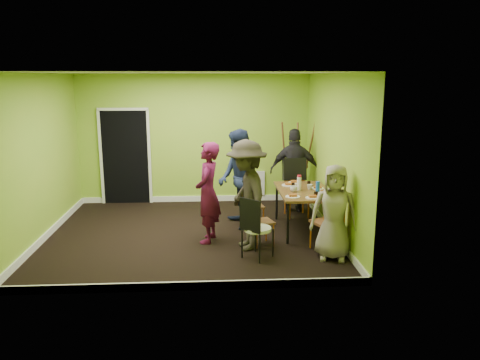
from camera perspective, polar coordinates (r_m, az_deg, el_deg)
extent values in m
plane|color=black|center=(8.41, -5.95, -6.57)|extent=(5.00, 5.00, 0.00)
cube|color=#88BB30|center=(10.28, -5.59, 4.98)|extent=(5.00, 0.04, 2.80)
cube|color=#88BB30|center=(5.86, -7.20, -0.82)|extent=(5.00, 0.04, 2.80)
cube|color=#88BB30|center=(8.56, -23.16, 2.49)|extent=(0.04, 4.50, 2.80)
cube|color=#88BB30|center=(8.32, 11.31, 3.00)|extent=(0.04, 4.50, 2.80)
cube|color=white|center=(7.95, -6.42, 12.87)|extent=(5.00, 4.50, 0.04)
cube|color=black|center=(10.48, -13.79, 2.71)|extent=(1.00, 0.05, 2.04)
cube|color=white|center=(10.46, 1.65, -0.40)|extent=(0.50, 0.04, 0.55)
cylinder|color=black|center=(7.83, 5.87, -5.30)|extent=(0.04, 0.04, 0.71)
cylinder|color=black|center=(7.99, 11.42, -5.12)|extent=(0.04, 0.04, 0.71)
cylinder|color=black|center=(9.14, 4.50, -2.66)|extent=(0.04, 0.04, 0.71)
cylinder|color=black|center=(9.27, 9.28, -2.55)|extent=(0.04, 0.04, 0.71)
cube|color=brown|center=(8.45, 7.80, -1.37)|extent=(0.90, 1.50, 0.04)
cylinder|color=orange|center=(8.81, 0.42, -4.26)|extent=(0.02, 0.02, 0.40)
cylinder|color=orange|center=(8.54, 0.96, -4.82)|extent=(0.02, 0.02, 0.40)
cylinder|color=orange|center=(8.89, 2.28, -4.11)|extent=(0.02, 0.02, 0.40)
cylinder|color=orange|center=(8.62, 2.87, -4.66)|extent=(0.02, 0.02, 0.40)
cube|color=brown|center=(8.66, 1.64, -3.20)|extent=(0.42, 0.42, 0.04)
cube|color=orange|center=(8.55, 0.58, -1.75)|extent=(0.09, 0.33, 0.44)
cylinder|color=orange|center=(7.89, 1.22, -6.28)|extent=(0.02, 0.02, 0.39)
cylinder|color=orange|center=(7.63, 2.04, -6.96)|extent=(0.02, 0.02, 0.39)
cylinder|color=orange|center=(8.00, 3.22, -6.04)|extent=(0.02, 0.02, 0.39)
cylinder|color=orange|center=(7.74, 4.10, -6.69)|extent=(0.02, 0.02, 0.39)
cube|color=brown|center=(7.75, 2.66, -5.11)|extent=(0.44, 0.44, 0.04)
cube|color=orange|center=(7.62, 1.52, -3.55)|extent=(0.12, 0.33, 0.44)
cylinder|color=orange|center=(9.64, 7.71, -2.56)|extent=(0.03, 0.03, 0.50)
cylinder|color=orange|center=(9.54, 5.52, -2.67)|extent=(0.03, 0.03, 0.50)
cylinder|color=orange|center=(9.29, 8.37, -3.16)|extent=(0.03, 0.03, 0.50)
cylinder|color=orange|center=(9.19, 6.11, -3.28)|extent=(0.03, 0.03, 0.50)
cube|color=brown|center=(9.35, 6.97, -1.43)|extent=(0.49, 0.49, 0.04)
cube|color=orange|center=(9.48, 6.67, 0.64)|extent=(0.42, 0.08, 0.56)
cylinder|color=orange|center=(7.45, 10.12, -7.36)|extent=(0.03, 0.03, 0.46)
cylinder|color=orange|center=(7.65, 12.28, -6.92)|extent=(0.03, 0.03, 0.46)
cylinder|color=orange|center=(7.72, 8.61, -6.58)|extent=(0.03, 0.03, 0.46)
cylinder|color=orange|center=(7.92, 10.73, -6.19)|extent=(0.03, 0.03, 0.46)
cube|color=brown|center=(7.61, 10.51, -5.11)|extent=(0.54, 0.54, 0.04)
cube|color=orange|center=(7.38, 11.48, -3.45)|extent=(0.37, 0.18, 0.52)
cylinder|color=black|center=(7.25, 0.25, -7.80)|extent=(0.03, 0.03, 0.45)
cylinder|color=black|center=(7.05, 2.41, -8.40)|extent=(0.03, 0.03, 0.45)
cylinder|color=black|center=(7.50, 1.91, -7.10)|extent=(0.03, 0.03, 0.45)
cylinder|color=black|center=(7.31, 4.04, -7.66)|extent=(0.03, 0.03, 0.45)
cylinder|color=white|center=(7.20, 2.17, -5.98)|extent=(0.42, 0.42, 0.05)
cube|color=black|center=(6.97, 1.23, -4.34)|extent=(0.30, 0.28, 0.50)
cylinder|color=brown|center=(10.02, 5.51, 1.95)|extent=(0.26, 0.43, 1.83)
cylinder|color=brown|center=(10.10, 8.16, 1.96)|extent=(0.26, 0.43, 1.83)
cylinder|color=brown|center=(9.80, 7.11, 1.67)|extent=(0.04, 0.42, 1.79)
cube|color=brown|center=(10.02, 6.89, 1.60)|extent=(0.49, 0.04, 0.04)
cylinder|color=white|center=(8.77, 5.94, -0.63)|extent=(0.26, 0.26, 0.01)
cylinder|color=white|center=(7.94, 6.45, -2.03)|extent=(0.25, 0.25, 0.01)
cylinder|color=white|center=(8.99, 6.64, -0.32)|extent=(0.24, 0.24, 0.01)
cylinder|color=white|center=(7.92, 8.85, -2.15)|extent=(0.24, 0.24, 0.01)
cylinder|color=white|center=(8.59, 9.43, -1.01)|extent=(0.23, 0.23, 0.01)
cylinder|color=white|center=(8.30, 10.26, -1.51)|extent=(0.27, 0.27, 0.01)
cylinder|color=white|center=(8.41, 7.21, -0.42)|extent=(0.08, 0.08, 0.24)
cylinder|color=blue|center=(8.22, 9.46, -0.90)|extent=(0.07, 0.07, 0.21)
cylinder|color=orange|center=(8.65, 7.30, -0.65)|extent=(0.04, 0.04, 0.07)
cylinder|color=black|center=(8.57, 6.49, -0.68)|extent=(0.06, 0.06, 0.09)
cylinder|color=black|center=(8.79, 8.40, -0.41)|extent=(0.06, 0.06, 0.09)
cylinder|color=black|center=(7.99, 9.23, -1.72)|extent=(0.07, 0.07, 0.10)
imported|color=white|center=(8.29, 6.57, -1.09)|extent=(0.13, 0.13, 0.10)
imported|color=white|center=(8.51, 8.49, -0.83)|extent=(0.10, 0.10, 0.09)
imported|color=#510D31|center=(7.80, -3.94, -1.55)|extent=(0.52, 0.69, 1.70)
imported|color=#161F38|center=(8.54, -0.18, 0.13)|extent=(0.88, 1.02, 1.82)
imported|color=black|center=(7.46, 0.82, -1.86)|extent=(0.86, 1.25, 1.78)
imported|color=black|center=(9.61, 6.67, 1.14)|extent=(1.05, 0.53, 1.72)
imported|color=gray|center=(7.22, 11.40, -3.90)|extent=(0.80, 0.62, 1.47)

